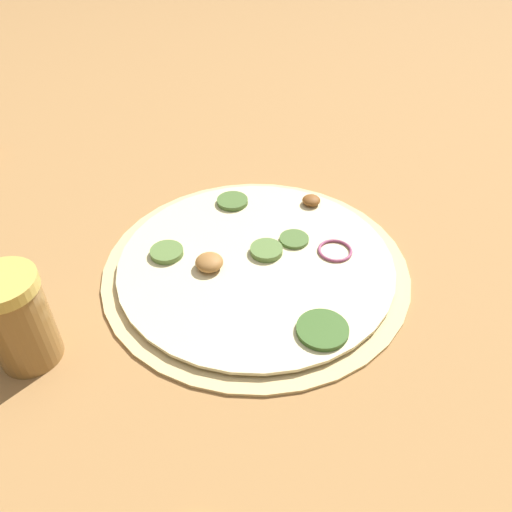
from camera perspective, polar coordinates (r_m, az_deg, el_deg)
The scene contains 3 objects.
ground_plane at distance 0.57m, azimuth 0.00°, elevation -1.31°, with size 3.00×3.00×0.00m, color #9E703F.
pizza at distance 0.57m, azimuth 0.01°, elevation -0.84°, with size 0.35×0.35×0.03m.
spice_jar at distance 0.50m, azimuth -25.61°, elevation -6.55°, with size 0.06×0.06×0.10m.
Camera 1 is at (0.32, 0.29, 0.38)m, focal length 35.00 mm.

